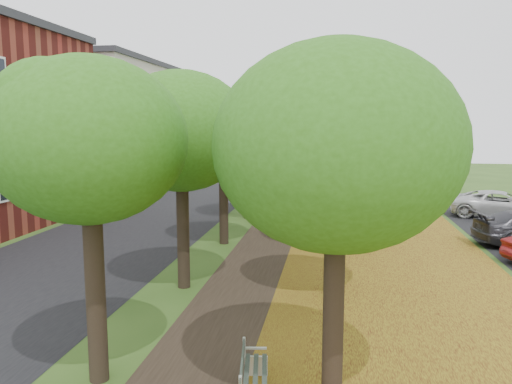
% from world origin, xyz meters
% --- Properties ---
extents(street_asphalt, '(8.00, 70.00, 0.01)m').
position_xyz_m(street_asphalt, '(-7.50, 15.00, 0.00)').
color(street_asphalt, black).
rests_on(street_asphalt, ground).
extents(footpath, '(3.20, 70.00, 0.01)m').
position_xyz_m(footpath, '(0.00, 15.00, 0.00)').
color(footpath, black).
rests_on(footpath, ground).
extents(leaf_verge, '(7.50, 70.00, 0.01)m').
position_xyz_m(leaf_verge, '(5.00, 15.00, 0.01)').
color(leaf_verge, olive).
rests_on(leaf_verge, ground).
extents(tree_row_west, '(4.19, 34.19, 6.63)m').
position_xyz_m(tree_row_west, '(-2.20, 15.00, 4.82)').
color(tree_row_west, black).
rests_on(tree_row_west, ground).
extents(tree_row_east, '(4.19, 34.19, 6.63)m').
position_xyz_m(tree_row_east, '(2.60, 15.00, 4.82)').
color(tree_row_east, black).
rests_on(tree_row_east, ground).
extents(building_cream, '(10.30, 20.30, 10.40)m').
position_xyz_m(building_cream, '(-17.00, 33.00, 5.21)').
color(building_cream, beige).
rests_on(building_cream, ground).
extents(bench, '(0.75, 1.81, 0.83)m').
position_xyz_m(bench, '(1.07, -0.14, 0.43)').
color(bench, '#2C3730').
rests_on(bench, ground).
extents(car_white, '(5.84, 3.68, 1.50)m').
position_xyz_m(car_white, '(11.94, 20.38, 0.75)').
color(car_white, silver).
rests_on(car_white, ground).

